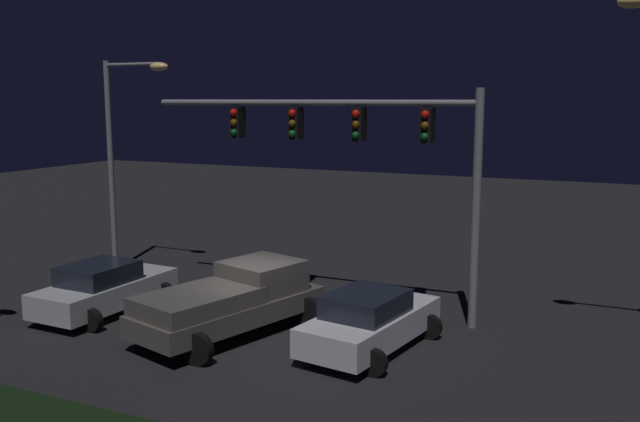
{
  "coord_description": "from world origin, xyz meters",
  "views": [
    {
      "loc": [
        9.16,
        -15.53,
        6.22
      ],
      "look_at": [
        1.08,
        1.9,
        3.1
      ],
      "focal_mm": 39.03,
      "sensor_mm": 36.0,
      "label": 1
    }
  ],
  "objects_px": {
    "car_sedan": "(104,288)",
    "car_sedan_far": "(370,321)",
    "traffic_signal_gantry": "(360,141)",
    "street_lamp_left": "(122,139)",
    "pickup_truck": "(235,297)"
  },
  "relations": [
    {
      "from": "car_sedan",
      "to": "car_sedan_far",
      "type": "bearing_deg",
      "value": -84.55
    },
    {
      "from": "car_sedan_far",
      "to": "street_lamp_left",
      "type": "xyz_separation_m",
      "value": [
        -10.84,
        3.79,
        4.07
      ]
    },
    {
      "from": "street_lamp_left",
      "to": "car_sedan_far",
      "type": "bearing_deg",
      "value": -19.26
    },
    {
      "from": "car_sedan_far",
      "to": "traffic_signal_gantry",
      "type": "relative_size",
      "value": 0.45
    },
    {
      "from": "pickup_truck",
      "to": "car_sedan_far",
      "type": "distance_m",
      "value": 3.73
    },
    {
      "from": "car_sedan",
      "to": "traffic_signal_gantry",
      "type": "distance_m",
      "value": 8.59
    },
    {
      "from": "pickup_truck",
      "to": "car_sedan_far",
      "type": "bearing_deg",
      "value": -68.06
    },
    {
      "from": "car_sedan_far",
      "to": "traffic_signal_gantry",
      "type": "height_order",
      "value": "traffic_signal_gantry"
    },
    {
      "from": "street_lamp_left",
      "to": "pickup_truck",
      "type": "bearing_deg",
      "value": -30.24
    },
    {
      "from": "pickup_truck",
      "to": "car_sedan_far",
      "type": "height_order",
      "value": "pickup_truck"
    },
    {
      "from": "pickup_truck",
      "to": "car_sedan_far",
      "type": "relative_size",
      "value": 1.24
    },
    {
      "from": "pickup_truck",
      "to": "car_sedan",
      "type": "height_order",
      "value": "pickup_truck"
    },
    {
      "from": "traffic_signal_gantry",
      "to": "street_lamp_left",
      "type": "xyz_separation_m",
      "value": [
        -9.41,
        1.01,
        -0.22
      ]
    },
    {
      "from": "pickup_truck",
      "to": "street_lamp_left",
      "type": "relative_size",
      "value": 0.76
    },
    {
      "from": "pickup_truck",
      "to": "traffic_signal_gantry",
      "type": "height_order",
      "value": "traffic_signal_gantry"
    }
  ]
}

